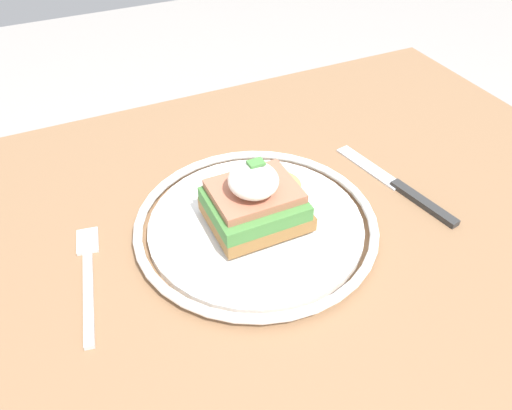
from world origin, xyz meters
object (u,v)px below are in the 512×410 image
Objects in this scene: sandwich at (255,200)px; plate at (256,224)px; knife at (403,189)px; fork at (88,275)px.

plate is at bearing 6.62° from sandwich.
plate is 0.03m from sandwich.
knife is (0.19, -0.01, -0.01)m from plate.
sandwich is 0.19m from knife.
sandwich is at bearing -2.85° from fork.
sandwich is 0.18m from fork.
plate is at bearing 175.71° from knife.
fork is (-0.18, 0.01, -0.01)m from plate.
knife reaches higher than fork.
fork is 0.83× the size of knife.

